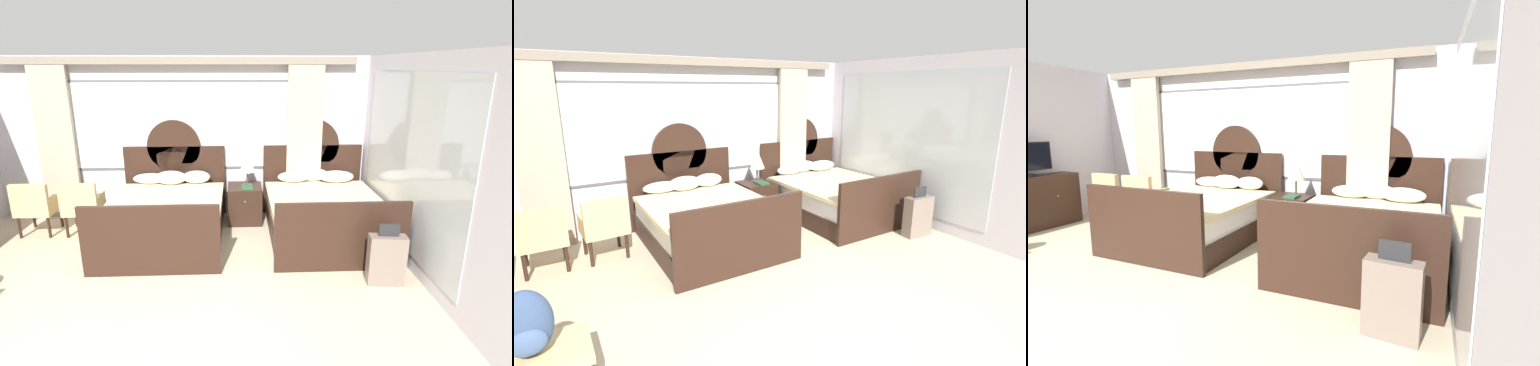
% 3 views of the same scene
% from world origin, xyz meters
% --- Properties ---
extents(ground_plane, '(24.00, 24.00, 0.00)m').
position_xyz_m(ground_plane, '(0.00, 0.00, 0.00)').
color(ground_plane, '#BCAD8E').
extents(wall_back_window, '(6.31, 0.22, 2.70)m').
position_xyz_m(wall_back_window, '(0.00, 3.72, 1.42)').
color(wall_back_window, silver).
rests_on(wall_back_window, ground_plane).
extents(wall_right_mirror, '(0.08, 4.31, 2.70)m').
position_xyz_m(wall_right_mirror, '(3.19, 1.58, 1.35)').
color(wall_right_mirror, silver).
rests_on(wall_right_mirror, ground_plane).
extents(bed_near_window, '(1.71, 2.20, 1.67)m').
position_xyz_m(bed_near_window, '(-0.15, 2.61, 0.37)').
color(bed_near_window, black).
rests_on(bed_near_window, ground_plane).
extents(bed_near_mirror, '(1.71, 2.20, 1.67)m').
position_xyz_m(bed_near_mirror, '(2.24, 2.61, 0.37)').
color(bed_near_mirror, black).
rests_on(bed_near_mirror, ground_plane).
extents(nightstand_between_beds, '(0.56, 0.58, 0.62)m').
position_xyz_m(nightstand_between_beds, '(1.05, 3.22, 0.31)').
color(nightstand_between_beds, black).
rests_on(nightstand_between_beds, ground_plane).
extents(table_lamp_on_nightstand, '(0.27, 0.27, 0.58)m').
position_xyz_m(table_lamp_on_nightstand, '(1.10, 3.27, 1.02)').
color(table_lamp_on_nightstand, brown).
rests_on(table_lamp_on_nightstand, nightstand_between_beds).
extents(book_on_nightstand, '(0.18, 0.26, 0.03)m').
position_xyz_m(book_on_nightstand, '(1.09, 3.11, 0.64)').
color(book_on_nightstand, '#285133').
rests_on(book_on_nightstand, nightstand_between_beds).
extents(armchair_by_window_left, '(0.58, 0.58, 0.86)m').
position_xyz_m(armchair_by_window_left, '(-1.48, 2.84, 0.48)').
color(armchair_by_window_left, tan).
rests_on(armchair_by_window_left, ground_plane).
extents(armchair_by_window_centre, '(0.54, 0.54, 0.86)m').
position_xyz_m(armchair_by_window_centre, '(-2.18, 2.84, 0.48)').
color(armchair_by_window_centre, tan).
rests_on(armchair_by_window_centre, ground_plane).
extents(luggage_bench, '(0.65, 0.47, 0.43)m').
position_xyz_m(luggage_bench, '(-2.25, 0.51, 0.38)').
color(luggage_bench, tan).
rests_on(luggage_bench, ground_plane).
extents(backpack_on_bench, '(0.33, 0.25, 0.49)m').
position_xyz_m(backpack_on_bench, '(-2.30, 0.50, 0.67)').
color(backpack_on_bench, '#33476B').
rests_on(backpack_on_bench, luggage_bench).
extents(suitcase_on_floor, '(0.45, 0.23, 0.78)m').
position_xyz_m(suitcase_on_floor, '(2.70, 1.15, 0.32)').
color(suitcase_on_floor, '#75665B').
rests_on(suitcase_on_floor, ground_plane).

